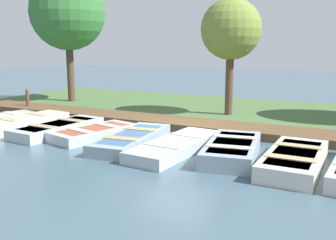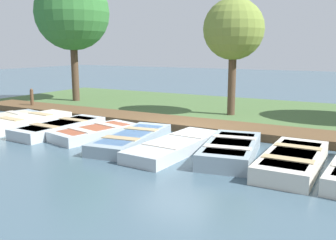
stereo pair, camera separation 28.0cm
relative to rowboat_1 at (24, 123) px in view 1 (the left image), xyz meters
name	(u,v)px [view 1 (the left image)]	position (x,y,z in m)	size (l,w,h in m)	color
ground_plane	(177,135)	(-1.65, 5.27, -0.22)	(80.00, 80.00, 0.00)	#425B6B
shore_bank	(227,110)	(-6.65, 5.27, -0.14)	(8.00, 24.00, 0.16)	#476638
dock_walkway	(192,125)	(-2.80, 5.27, -0.09)	(1.59, 21.09, 0.26)	brown
rowboat_1	(24,123)	(0.00, 0.00, 0.00)	(3.30, 1.45, 0.44)	beige
rowboat_2	(58,128)	(0.00, 1.61, -0.04)	(3.34, 1.37, 0.37)	#B2BCC1
rowboat_3	(94,132)	(-0.07, 3.09, -0.05)	(2.99, 1.84, 0.34)	#B2BCC1
rowboat_4	(132,139)	(0.14, 4.66, -0.04)	(3.54, 1.56, 0.36)	#8C9EA8
rowboat_5	(177,145)	(0.17, 6.15, -0.05)	(3.66, 1.39, 0.34)	#B2BCC1
rowboat_6	(232,149)	(0.02, 7.69, 0.00)	(3.10, 1.74, 0.44)	#8C9EA8
rowboat_7	(294,159)	(0.17, 9.28, -0.01)	(3.15, 1.22, 0.41)	beige
mooring_post_near	(28,100)	(-2.74, -2.82, 0.30)	(0.15, 0.15, 1.02)	brown
park_tree_far_left	(68,13)	(-5.40, -2.62, 4.30)	(3.68, 3.68, 6.38)	#4C3828
park_tree_left	(231,30)	(-5.27, 5.80, 3.29)	(2.38, 2.38, 4.74)	#4C3828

